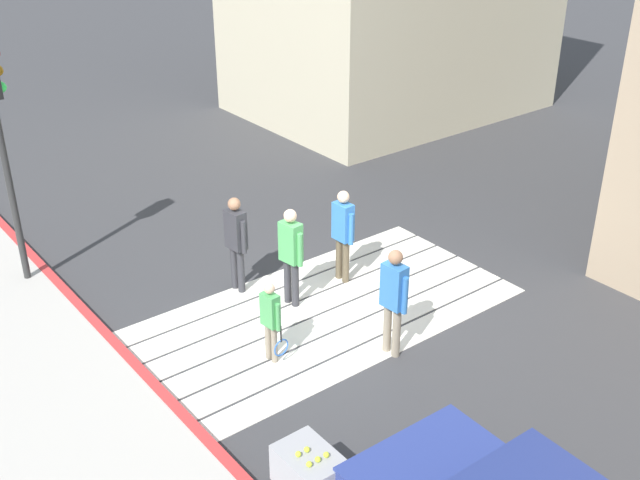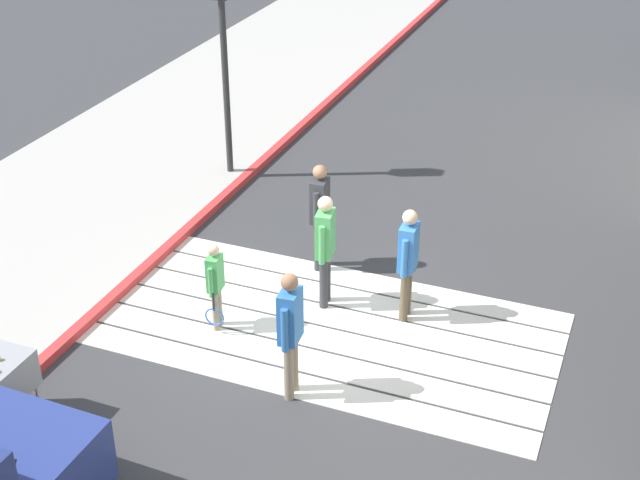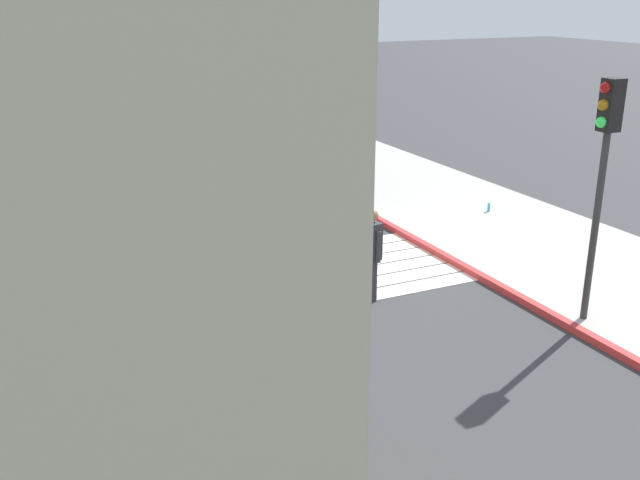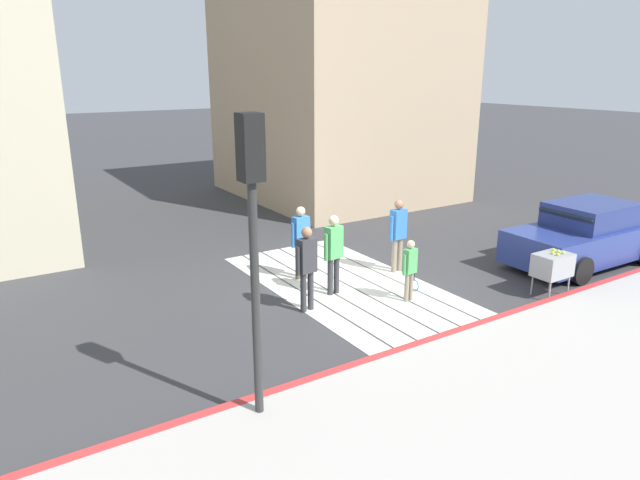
% 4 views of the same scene
% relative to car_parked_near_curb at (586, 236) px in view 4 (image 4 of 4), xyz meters
% --- Properties ---
extents(ground_plane, '(120.00, 120.00, 0.00)m').
position_rel_car_parked_near_curb_xyz_m(ground_plane, '(2.00, 5.93, -0.73)').
color(ground_plane, '#38383A').
extents(crosswalk_stripes, '(6.40, 3.25, 0.01)m').
position_rel_car_parked_near_curb_xyz_m(crosswalk_stripes, '(2.00, 5.93, -0.73)').
color(crosswalk_stripes, silver).
rests_on(crosswalk_stripes, ground).
extents(sidewalk_west, '(4.80, 40.00, 0.12)m').
position_rel_car_parked_near_curb_xyz_m(sidewalk_west, '(-3.60, 5.93, -0.67)').
color(sidewalk_west, '#ADA8A0').
rests_on(sidewalk_west, ground).
extents(curb_painted, '(0.16, 40.00, 0.13)m').
position_rel_car_parked_near_curb_xyz_m(curb_painted, '(-1.25, 5.93, -0.67)').
color(curb_painted, '#BC3333').
rests_on(curb_painted, ground).
extents(building_far_south, '(8.00, 7.04, 7.96)m').
position_rel_car_parked_near_curb_xyz_m(building_far_south, '(10.50, 0.47, 3.24)').
color(building_far_south, tan).
rests_on(building_far_south, ground).
extents(car_parked_near_curb, '(2.06, 4.34, 1.57)m').
position_rel_car_parked_near_curb_xyz_m(car_parked_near_curb, '(0.00, 0.00, 0.00)').
color(car_parked_near_curb, navy).
rests_on(car_parked_near_curb, ground).
extents(traffic_light_corner, '(0.39, 0.28, 4.24)m').
position_rel_car_parked_near_curb_xyz_m(traffic_light_corner, '(-1.58, 9.97, 2.30)').
color(traffic_light_corner, '#2D2D2D').
rests_on(traffic_light_corner, ground).
extents(tennis_ball_cart, '(0.56, 0.80, 1.02)m').
position_rel_car_parked_near_curb_xyz_m(tennis_ball_cart, '(-0.90, 2.55, -0.04)').
color(tennis_ball_cart, '#99999E').
rests_on(tennis_ball_cart, ground).
extents(pedestrian_adult_lead, '(0.24, 0.51, 1.74)m').
position_rel_car_parked_near_curb_xyz_m(pedestrian_adult_lead, '(2.91, 6.59, 0.28)').
color(pedestrian_adult_lead, brown).
rests_on(pedestrian_adult_lead, ground).
extents(pedestrian_adult_trailing, '(0.26, 0.52, 1.79)m').
position_rel_car_parked_near_curb_xyz_m(pedestrian_adult_trailing, '(2.07, 4.39, 0.31)').
color(pedestrian_adult_trailing, gray).
rests_on(pedestrian_adult_trailing, ground).
extents(pedestrian_adult_side, '(0.28, 0.51, 1.78)m').
position_rel_car_parked_near_curb_xyz_m(pedestrian_adult_side, '(1.71, 6.49, 0.30)').
color(pedestrian_adult_side, '#333338').
rests_on(pedestrian_adult_side, ground).
extents(pedestrian_teen_behind, '(0.26, 0.52, 1.77)m').
position_rel_car_parked_near_curb_xyz_m(pedestrian_teen_behind, '(1.25, 7.45, 0.30)').
color(pedestrian_teen_behind, '#333338').
rests_on(pedestrian_teen_behind, ground).
extents(pedestrian_child_with_racket, '(0.30, 0.42, 1.35)m').
position_rel_car_parked_near_curb_xyz_m(pedestrian_child_with_racket, '(0.51, 5.36, 0.03)').
color(pedestrian_child_with_racket, gray).
rests_on(pedestrian_child_with_racket, ground).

